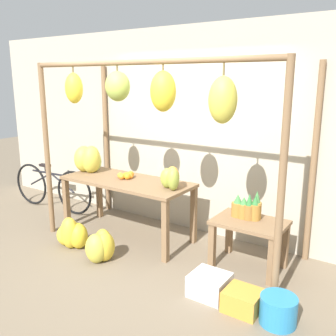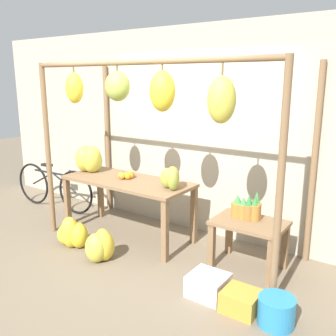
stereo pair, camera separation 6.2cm
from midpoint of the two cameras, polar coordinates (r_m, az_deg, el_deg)
The scene contains 15 objects.
ground_plane at distance 4.49m, azimuth -5.64°, elevation -14.61°, with size 20.00×20.00×0.00m, color #756651.
shop_wall_back at distance 5.15m, azimuth 3.89°, elevation 5.50°, with size 8.00×0.08×2.80m.
stall_awning at distance 4.17m, azimuth -2.44°, elevation 8.65°, with size 3.26×1.31×2.31m.
display_table_main at distance 5.03m, azimuth -6.61°, elevation -2.98°, with size 1.79×0.75×0.80m.
display_table_side at distance 4.35m, azimuth 11.88°, elevation -9.41°, with size 0.79×0.56×0.56m.
banana_pile_on_table at distance 5.47m, azimuth -12.26°, elevation 1.24°, with size 0.43×0.36×0.39m.
orange_pile at distance 5.05m, azimuth -6.61°, elevation -1.15°, with size 0.21×0.23×0.09m.
pineapple_cluster at distance 4.33m, azimuth 11.68°, elevation -6.02°, with size 0.34×0.17×0.33m.
banana_pile_ground_left at distance 5.02m, azimuth -14.62°, elevation -9.75°, with size 0.52×0.38×0.41m.
banana_pile_ground_right at distance 4.58m, azimuth -10.54°, elevation -11.69°, with size 0.33×0.36×0.38m.
fruit_crate_white at distance 3.92m, azimuth 5.89°, elevation -17.29°, with size 0.37×0.34×0.22m.
blue_bucket at distance 3.63m, azimuth 15.96°, elevation -20.11°, with size 0.33×0.33×0.26m.
parked_bicycle at distance 6.46m, azimuth -17.55°, elevation -2.82°, with size 1.70×0.15×0.75m.
papaya_pile at distance 4.54m, azimuth 0.08°, elevation -1.56°, with size 0.32×0.29×0.28m.
fruit_crate_purple at distance 3.75m, azimuth 10.84°, elevation -19.22°, with size 0.33×0.31×0.20m.
Camera 1 is at (2.54, -3.05, 2.10)m, focal length 40.00 mm.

